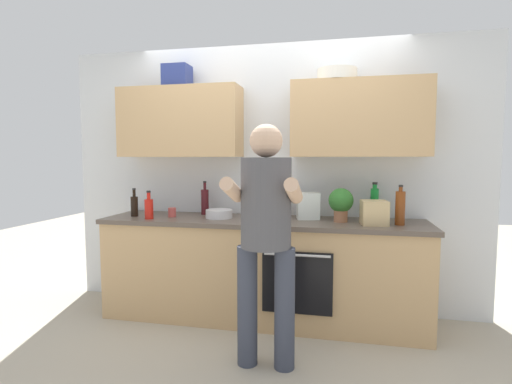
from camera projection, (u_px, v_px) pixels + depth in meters
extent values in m
plane|color=#B2A893|center=(261.00, 319.00, 3.54)|extent=(12.00, 12.00, 0.00)
cube|color=silver|center=(269.00, 178.00, 3.79)|extent=(4.00, 0.06, 2.50)
cube|color=tan|center=(180.00, 122.00, 3.73)|extent=(1.16, 0.32, 0.65)
cube|color=tan|center=(359.00, 119.00, 3.38)|extent=(1.16, 0.32, 0.65)
cylinder|color=silver|center=(337.00, 75.00, 3.39)|extent=(0.34, 0.34, 0.10)
cube|color=navy|center=(177.00, 76.00, 3.70)|extent=(0.24, 0.20, 0.21)
cube|color=tan|center=(262.00, 272.00, 3.51)|extent=(2.80, 0.60, 0.86)
cube|color=brown|center=(262.00, 222.00, 3.47)|extent=(2.84, 0.64, 0.04)
cube|color=black|center=(297.00, 283.00, 3.13)|extent=(0.56, 0.02, 0.50)
cylinder|color=silver|center=(297.00, 255.00, 3.09)|extent=(0.52, 0.02, 0.02)
cylinder|color=#383D4C|center=(247.00, 306.00, 2.73)|extent=(0.14, 0.14, 0.84)
cylinder|color=#383D4C|center=(285.00, 309.00, 2.68)|extent=(0.14, 0.14, 0.84)
cylinder|color=#4C4C51|center=(266.00, 203.00, 2.64)|extent=(0.34, 0.34, 0.60)
sphere|color=#D8AD8C|center=(266.00, 141.00, 2.61)|extent=(0.22, 0.22, 0.22)
cylinder|color=#D8AD8C|center=(232.00, 190.00, 2.56)|extent=(0.09, 0.31, 0.19)
cylinder|color=#D8AD8C|center=(294.00, 191.00, 2.48)|extent=(0.09, 0.31, 0.19)
cylinder|color=brown|center=(400.00, 208.00, 3.17)|extent=(0.08, 0.08, 0.27)
cylinder|color=brown|center=(401.00, 189.00, 3.16)|extent=(0.03, 0.03, 0.04)
cylinder|color=black|center=(401.00, 186.00, 3.15)|extent=(0.03, 0.03, 0.01)
cylinder|color=black|center=(134.00, 206.00, 3.65)|extent=(0.07, 0.07, 0.18)
cylinder|color=black|center=(134.00, 193.00, 3.64)|extent=(0.03, 0.03, 0.06)
cylinder|color=black|center=(134.00, 189.00, 3.64)|extent=(0.03, 0.03, 0.01)
cylinder|color=#198C33|center=(374.00, 204.00, 3.45)|extent=(0.07, 0.07, 0.27)
cylinder|color=#198C33|center=(375.00, 187.00, 3.44)|extent=(0.04, 0.04, 0.04)
cylinder|color=black|center=(375.00, 183.00, 3.43)|extent=(0.04, 0.04, 0.02)
cylinder|color=#471419|center=(205.00, 202.00, 3.77)|extent=(0.07, 0.07, 0.24)
cylinder|color=#471419|center=(205.00, 186.00, 3.76)|extent=(0.03, 0.03, 0.07)
cylinder|color=black|center=(205.00, 182.00, 3.75)|extent=(0.03, 0.03, 0.01)
cylinder|color=red|center=(149.00, 209.00, 3.49)|extent=(0.08, 0.08, 0.17)
cylinder|color=red|center=(149.00, 196.00, 3.48)|extent=(0.03, 0.03, 0.06)
cylinder|color=black|center=(149.00, 192.00, 3.48)|extent=(0.04, 0.04, 0.02)
cylinder|color=#BF4C47|center=(172.00, 212.00, 3.62)|extent=(0.07, 0.07, 0.08)
cylinder|color=slate|center=(253.00, 213.00, 3.50)|extent=(0.08, 0.08, 0.10)
cylinder|color=silver|center=(219.00, 214.00, 3.55)|extent=(0.24, 0.24, 0.08)
cube|color=brown|center=(274.00, 204.00, 3.59)|extent=(0.10, 0.14, 0.24)
cylinder|color=black|center=(272.00, 187.00, 3.56)|extent=(0.02, 0.02, 0.06)
cylinder|color=black|center=(276.00, 187.00, 3.59)|extent=(0.02, 0.02, 0.06)
cylinder|color=#9E6647|center=(341.00, 216.00, 3.33)|extent=(0.11, 0.11, 0.10)
sphere|color=#2D6B28|center=(341.00, 200.00, 3.32)|extent=(0.21, 0.21, 0.21)
cube|color=tan|center=(374.00, 213.00, 3.18)|extent=(0.22, 0.22, 0.20)
cube|color=silver|center=(308.00, 206.00, 3.48)|extent=(0.22, 0.19, 0.23)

